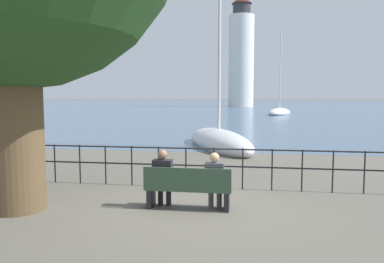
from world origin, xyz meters
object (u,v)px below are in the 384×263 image
object	(u,v)px
seated_person_left	(163,176)
park_bench	(188,189)
sailboat_1	(219,140)
harbor_lighthouse	(241,55)
seated_person_right	(215,178)
sailboat_2	(279,112)

from	to	relation	value
seated_person_left	park_bench	bearing A→B (deg)	-8.03
sailboat_1	harbor_lighthouse	bearing A→B (deg)	68.20
seated_person_right	sailboat_2	distance (m)	44.19
sailboat_1	sailboat_2	size ratio (longest dim) A/B	1.13
sailboat_1	sailboat_2	xyz separation A→B (m)	(5.38, 34.19, -0.02)
sailboat_2	harbor_lighthouse	distance (m)	43.98
seated_person_left	harbor_lighthouse	distance (m)	86.55
seated_person_right	sailboat_2	bearing A→B (deg)	83.94
park_bench	harbor_lighthouse	size ratio (longest dim) A/B	0.07
seated_person_left	seated_person_right	xyz separation A→B (m)	(1.10, 0.00, -0.02)
sailboat_2	park_bench	bearing A→B (deg)	-79.82
sailboat_1	harbor_lighthouse	world-z (taller)	harbor_lighthouse
park_bench	seated_person_right	world-z (taller)	seated_person_right
sailboat_1	seated_person_right	bearing A→B (deg)	-108.24
sailboat_2	seated_person_right	bearing A→B (deg)	-79.13
sailboat_2	harbor_lighthouse	xyz separation A→B (m)	(-6.21, 41.79, 12.22)
seated_person_left	seated_person_right	size ratio (longest dim) A/B	1.03
seated_person_left	sailboat_2	bearing A→B (deg)	82.53
park_bench	sailboat_1	bearing A→B (deg)	90.96
sailboat_2	seated_person_left	bearing A→B (deg)	-80.54
sailboat_1	seated_person_left	bearing A→B (deg)	-114.68
harbor_lighthouse	sailboat_2	bearing A→B (deg)	-81.55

